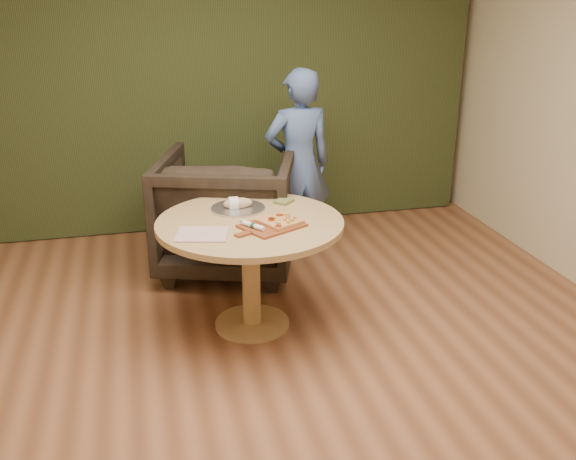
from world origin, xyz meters
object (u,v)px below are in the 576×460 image
(cutlery_roll, at_px, (253,226))
(person_standing, at_px, (298,164))
(pedestal_table, at_px, (250,241))
(serving_tray, at_px, (238,208))
(armchair, at_px, (228,206))
(bread_roll, at_px, (237,203))
(pizza_paddle, at_px, (271,226))
(flatbread_pizza, at_px, (280,221))

(cutlery_roll, distance_m, person_standing, 1.46)
(pedestal_table, relative_size, serving_tray, 3.33)
(armchair, bearing_deg, bread_roll, 104.60)
(bread_roll, bearing_deg, pizza_paddle, -68.30)
(cutlery_roll, relative_size, armchair, 0.17)
(flatbread_pizza, xyz_separation_m, cutlery_roll, (-0.18, -0.05, 0.00))
(serving_tray, bearing_deg, flatbread_pizza, -60.16)
(pedestal_table, bearing_deg, bread_roll, 101.70)
(pedestal_table, distance_m, armchair, 0.97)
(cutlery_roll, bearing_deg, pizza_paddle, -22.47)
(bread_roll, bearing_deg, cutlery_roll, -84.76)
(bread_roll, bearing_deg, person_standing, 54.42)
(pedestal_table, bearing_deg, flatbread_pizza, -38.02)
(pedestal_table, xyz_separation_m, flatbread_pizza, (0.17, -0.13, 0.17))
(pedestal_table, xyz_separation_m, pizza_paddle, (0.10, -0.15, 0.15))
(armchair, distance_m, person_standing, 0.69)
(pizza_paddle, bearing_deg, serving_tray, 83.24)
(bread_roll, bearing_deg, flatbread_pizza, -59.09)
(serving_tray, distance_m, person_standing, 1.13)
(pedestal_table, distance_m, flatbread_pizza, 0.27)
(pizza_paddle, xyz_separation_m, cutlery_roll, (-0.11, -0.03, 0.02))
(pedestal_table, bearing_deg, person_standing, 61.88)
(pedestal_table, xyz_separation_m, bread_roll, (-0.05, 0.22, 0.18))
(person_standing, bearing_deg, pedestal_table, 56.20)
(serving_tray, height_order, bread_roll, bread_roll)
(serving_tray, relative_size, person_standing, 0.23)
(cutlery_roll, bearing_deg, pedestal_table, 50.88)
(person_standing, bearing_deg, serving_tray, 49.09)
(pizza_paddle, bearing_deg, pedestal_table, 97.23)
(pizza_paddle, distance_m, serving_tray, 0.40)
(pizza_paddle, xyz_separation_m, flatbread_pizza, (0.06, 0.02, 0.02))
(flatbread_pizza, height_order, person_standing, person_standing)
(serving_tray, bearing_deg, pedestal_table, -80.48)
(cutlery_roll, height_order, bread_roll, bread_roll)
(armchair, relative_size, person_standing, 0.67)
(pizza_paddle, distance_m, person_standing, 1.39)
(cutlery_roll, height_order, person_standing, person_standing)
(pedestal_table, distance_m, person_standing, 1.31)
(serving_tray, xyz_separation_m, armchair, (0.03, 0.75, -0.24))
(bread_roll, height_order, person_standing, person_standing)
(armchair, xyz_separation_m, person_standing, (0.61, 0.17, 0.25))
(pedestal_table, relative_size, person_standing, 0.77)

